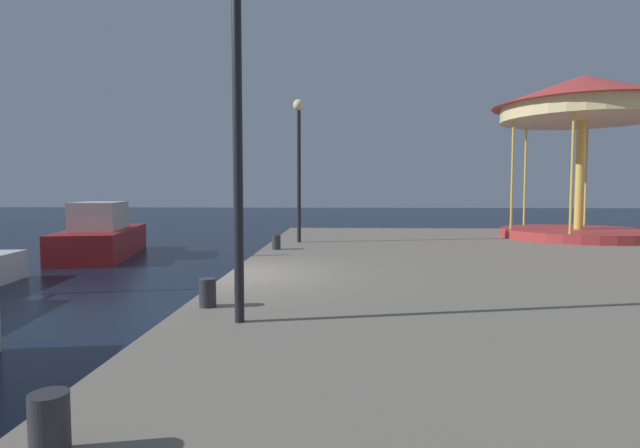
# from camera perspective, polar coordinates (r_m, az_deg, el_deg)

# --- Properties ---
(ground_plane) EXTENTS (120.00, 120.00, 0.00)m
(ground_plane) POSITION_cam_1_polar(r_m,az_deg,el_deg) (10.32, -10.35, -9.90)
(ground_plane) COLOR black
(quay_dock) EXTENTS (14.16, 24.12, 0.80)m
(quay_dock) POSITION_cam_1_polar(r_m,az_deg,el_deg) (11.08, 28.49, -7.24)
(quay_dock) COLOR gray
(quay_dock) RESTS_ON ground
(motorboat_red) EXTENTS (3.29, 6.16, 2.01)m
(motorboat_red) POSITION_cam_1_polar(r_m,az_deg,el_deg) (20.17, -23.46, -1.30)
(motorboat_red) COLOR maroon
(motorboat_red) RESTS_ON ground
(carousel) EXTENTS (5.84, 5.84, 5.51)m
(carousel) POSITION_cam_1_polar(r_m,az_deg,el_deg) (19.58, 27.46, 10.75)
(carousel) COLOR #B23333
(carousel) RESTS_ON quay_dock
(lamp_post_near_edge) EXTENTS (0.36, 0.36, 4.76)m
(lamp_post_near_edge) POSITION_cam_1_polar(r_m,az_deg,el_deg) (6.48, -9.38, 17.79)
(lamp_post_near_edge) COLOR black
(lamp_post_near_edge) RESTS_ON quay_dock
(lamp_post_mid_promenade) EXTENTS (0.36, 0.36, 4.46)m
(lamp_post_mid_promenade) POSITION_cam_1_polar(r_m,az_deg,el_deg) (15.92, -2.40, 8.86)
(lamp_post_mid_promenade) COLOR black
(lamp_post_mid_promenade) RESTS_ON quay_dock
(bollard_center) EXTENTS (0.24, 0.24, 0.40)m
(bollard_center) POSITION_cam_1_polar(r_m,az_deg,el_deg) (3.74, -28.23, -19.35)
(bollard_center) COLOR #2D2D33
(bollard_center) RESTS_ON quay_dock
(bollard_south) EXTENTS (0.24, 0.24, 0.40)m
(bollard_south) POSITION_cam_1_polar(r_m,az_deg,el_deg) (7.35, -12.58, -7.58)
(bollard_south) COLOR #2D2D33
(bollard_south) RESTS_ON quay_dock
(bollard_north) EXTENTS (0.24, 0.24, 0.40)m
(bollard_north) POSITION_cam_1_polar(r_m,az_deg,el_deg) (14.04, -4.96, -2.06)
(bollard_north) COLOR #2D2D33
(bollard_north) RESTS_ON quay_dock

